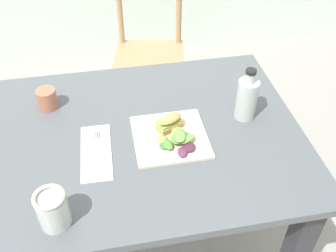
{
  "coord_description": "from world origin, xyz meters",
  "views": [
    {
      "loc": [
        -0.04,
        -0.96,
        1.66
      ],
      "look_at": [
        0.15,
        0.02,
        0.76
      ],
      "focal_mm": 41.93,
      "sensor_mm": 36.0,
      "label": 1
    }
  ],
  "objects_px": {
    "plate_lunch": "(170,137)",
    "sandwich_half_front": "(170,122)",
    "fork_on_napkin": "(96,148)",
    "dining_table": "(140,161)",
    "cup_extra_side": "(47,99)",
    "chair_wooden_far": "(149,54)",
    "mason_jar_iced_tea": "(53,211)",
    "bottle_cold_brew": "(246,100)"
  },
  "relations": [
    {
      "from": "chair_wooden_far",
      "to": "fork_on_napkin",
      "type": "xyz_separation_m",
      "value": [
        -0.32,
        -1.02,
        0.3
      ]
    },
    {
      "from": "chair_wooden_far",
      "to": "mason_jar_iced_tea",
      "type": "bearing_deg",
      "value": -109.0
    },
    {
      "from": "bottle_cold_brew",
      "to": "cup_extra_side",
      "type": "height_order",
      "value": "bottle_cold_brew"
    },
    {
      "from": "chair_wooden_far",
      "to": "bottle_cold_brew",
      "type": "distance_m",
      "value": 1.04
    },
    {
      "from": "dining_table",
      "to": "chair_wooden_far",
      "type": "distance_m",
      "value": 1.01
    },
    {
      "from": "cup_extra_side",
      "to": "sandwich_half_front",
      "type": "bearing_deg",
      "value": -26.75
    },
    {
      "from": "cup_extra_side",
      "to": "plate_lunch",
      "type": "bearing_deg",
      "value": -31.13
    },
    {
      "from": "plate_lunch",
      "to": "dining_table",
      "type": "bearing_deg",
      "value": 159.13
    },
    {
      "from": "fork_on_napkin",
      "to": "plate_lunch",
      "type": "bearing_deg",
      "value": 1.23
    },
    {
      "from": "fork_on_napkin",
      "to": "cup_extra_side",
      "type": "relative_size",
      "value": 2.44
    },
    {
      "from": "chair_wooden_far",
      "to": "mason_jar_iced_tea",
      "type": "xyz_separation_m",
      "value": [
        -0.44,
        -1.29,
        0.34
      ]
    },
    {
      "from": "sandwich_half_front",
      "to": "bottle_cold_brew",
      "type": "distance_m",
      "value": 0.28
    },
    {
      "from": "dining_table",
      "to": "fork_on_napkin",
      "type": "distance_m",
      "value": 0.21
    },
    {
      "from": "plate_lunch",
      "to": "sandwich_half_front",
      "type": "relative_size",
      "value": 2.46
    },
    {
      "from": "fork_on_napkin",
      "to": "cup_extra_side",
      "type": "xyz_separation_m",
      "value": [
        -0.16,
        0.25,
        0.03
      ]
    },
    {
      "from": "chair_wooden_far",
      "to": "mason_jar_iced_tea",
      "type": "relative_size",
      "value": 7.59
    },
    {
      "from": "plate_lunch",
      "to": "mason_jar_iced_tea",
      "type": "relative_size",
      "value": 2.16
    },
    {
      "from": "dining_table",
      "to": "bottle_cold_brew",
      "type": "relative_size",
      "value": 5.69
    },
    {
      "from": "dining_table",
      "to": "bottle_cold_brew",
      "type": "xyz_separation_m",
      "value": [
        0.39,
        0.03,
        0.21
      ]
    },
    {
      "from": "sandwich_half_front",
      "to": "bottle_cold_brew",
      "type": "relative_size",
      "value": 0.51
    },
    {
      "from": "chair_wooden_far",
      "to": "sandwich_half_front",
      "type": "distance_m",
      "value": 1.04
    },
    {
      "from": "mason_jar_iced_tea",
      "to": "chair_wooden_far",
      "type": "bearing_deg",
      "value": 71.0
    },
    {
      "from": "sandwich_half_front",
      "to": "mason_jar_iced_tea",
      "type": "bearing_deg",
      "value": -140.65
    },
    {
      "from": "fork_on_napkin",
      "to": "cup_extra_side",
      "type": "height_order",
      "value": "cup_extra_side"
    },
    {
      "from": "chair_wooden_far",
      "to": "sandwich_half_front",
      "type": "height_order",
      "value": "chair_wooden_far"
    },
    {
      "from": "chair_wooden_far",
      "to": "cup_extra_side",
      "type": "bearing_deg",
      "value": -122.07
    },
    {
      "from": "dining_table",
      "to": "cup_extra_side",
      "type": "bearing_deg",
      "value": 145.82
    },
    {
      "from": "chair_wooden_far",
      "to": "plate_lunch",
      "type": "xyz_separation_m",
      "value": [
        -0.07,
        -1.02,
        0.3
      ]
    },
    {
      "from": "plate_lunch",
      "to": "cup_extra_side",
      "type": "relative_size",
      "value": 3.25
    },
    {
      "from": "sandwich_half_front",
      "to": "fork_on_napkin",
      "type": "xyz_separation_m",
      "value": [
        -0.25,
        -0.04,
        -0.03
      ]
    },
    {
      "from": "chair_wooden_far",
      "to": "fork_on_napkin",
      "type": "relative_size",
      "value": 4.68
    },
    {
      "from": "chair_wooden_far",
      "to": "cup_extra_side",
      "type": "xyz_separation_m",
      "value": [
        -0.48,
        -0.77,
        0.33
      ]
    },
    {
      "from": "sandwich_half_front",
      "to": "mason_jar_iced_tea",
      "type": "distance_m",
      "value": 0.49
    },
    {
      "from": "chair_wooden_far",
      "to": "sandwich_half_front",
      "type": "relative_size",
      "value": 8.65
    },
    {
      "from": "dining_table",
      "to": "plate_lunch",
      "type": "bearing_deg",
      "value": -20.87
    },
    {
      "from": "bottle_cold_brew",
      "to": "chair_wooden_far",
      "type": "bearing_deg",
      "value": 102.42
    },
    {
      "from": "bottle_cold_brew",
      "to": "cup_extra_side",
      "type": "bearing_deg",
      "value": 165.25
    },
    {
      "from": "chair_wooden_far",
      "to": "cup_extra_side",
      "type": "height_order",
      "value": "chair_wooden_far"
    },
    {
      "from": "chair_wooden_far",
      "to": "cup_extra_side",
      "type": "distance_m",
      "value": 0.97
    },
    {
      "from": "bottle_cold_brew",
      "to": "mason_jar_iced_tea",
      "type": "distance_m",
      "value": 0.74
    },
    {
      "from": "dining_table",
      "to": "mason_jar_iced_tea",
      "type": "height_order",
      "value": "mason_jar_iced_tea"
    },
    {
      "from": "dining_table",
      "to": "chair_wooden_far",
      "type": "bearing_deg",
      "value": 79.78
    }
  ]
}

